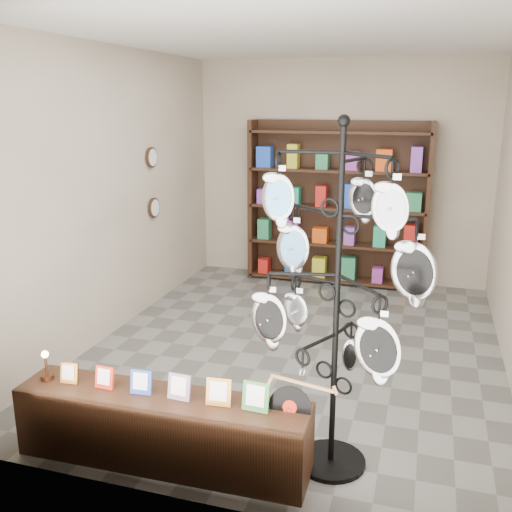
# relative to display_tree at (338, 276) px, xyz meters

# --- Properties ---
(ground) EXTENTS (5.00, 5.00, 0.00)m
(ground) POSITION_rel_display_tree_xyz_m (-0.67, 1.85, -1.36)
(ground) COLOR slate
(ground) RESTS_ON ground
(room_envelope) EXTENTS (5.00, 5.00, 5.00)m
(room_envelope) POSITION_rel_display_tree_xyz_m (-0.67, 1.85, 0.49)
(room_envelope) COLOR #C4B39E
(room_envelope) RESTS_ON ground
(display_tree) EXTENTS (1.26, 1.24, 2.36)m
(display_tree) POSITION_rel_display_tree_xyz_m (0.00, 0.00, 0.00)
(display_tree) COLOR black
(display_tree) RESTS_ON ground
(front_shelf) EXTENTS (2.06, 0.46, 0.73)m
(front_shelf) POSITION_rel_display_tree_xyz_m (-1.12, -0.32, -1.11)
(front_shelf) COLOR black
(front_shelf) RESTS_ON ground
(back_shelving) EXTENTS (2.42, 0.36, 2.20)m
(back_shelving) POSITION_rel_display_tree_xyz_m (-0.67, 4.15, -0.33)
(back_shelving) COLOR black
(back_shelving) RESTS_ON ground
(wall_clocks) EXTENTS (0.03, 0.24, 0.84)m
(wall_clocks) POSITION_rel_display_tree_xyz_m (-2.64, 2.65, 0.14)
(wall_clocks) COLOR black
(wall_clocks) RESTS_ON ground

